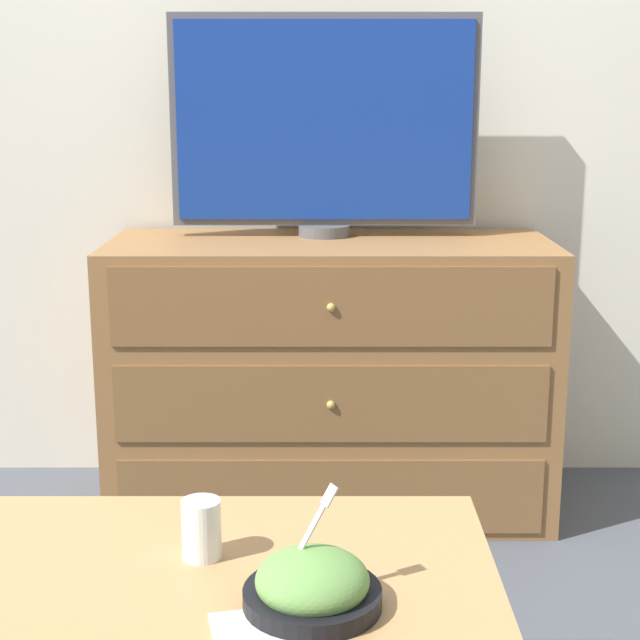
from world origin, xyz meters
name	(u,v)px	position (x,y,z in m)	size (l,w,h in m)	color
ground_plane	(296,468)	(0.00, 0.00, 0.00)	(12.00, 12.00, 0.00)	#474C56
wall_back	(293,75)	(0.00, 0.03, 1.30)	(12.00, 0.05, 2.60)	silver
dresser	(330,377)	(0.11, -0.30, 0.41)	(1.30, 0.55, 0.82)	olive
tv	(324,124)	(0.10, -0.19, 1.16)	(0.91, 0.16, 0.65)	#515156
coffee_table	(207,602)	(-0.11, -1.60, 0.40)	(1.01, 0.65, 0.45)	tan
takeout_bowl	(312,586)	(0.07, -1.71, 0.49)	(0.22, 0.22, 0.19)	black
drink_cup	(201,533)	(-0.13, -1.54, 0.50)	(0.07, 0.07, 0.11)	#9E6638
napkin	(260,633)	(-0.01, -1.79, 0.45)	(0.17, 0.17, 0.00)	silver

